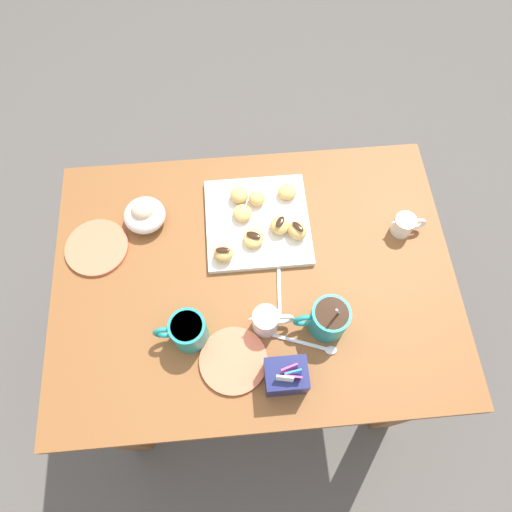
# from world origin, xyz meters

# --- Properties ---
(ground_plane) EXTENTS (8.00, 8.00, 0.00)m
(ground_plane) POSITION_xyz_m (0.00, 0.00, 0.00)
(ground_plane) COLOR #514C47
(dining_table) EXTENTS (0.98, 0.72, 0.75)m
(dining_table) POSITION_xyz_m (0.00, 0.00, 0.60)
(dining_table) COLOR brown
(dining_table) RESTS_ON ground_plane
(pastry_plate_square) EXTENTS (0.26, 0.26, 0.02)m
(pastry_plate_square) POSITION_xyz_m (-0.02, -0.14, 0.76)
(pastry_plate_square) COLOR silver
(pastry_plate_square) RESTS_ON dining_table
(coffee_mug_teal_left) EXTENTS (0.13, 0.09, 0.14)m
(coffee_mug_teal_left) POSITION_xyz_m (-0.15, 0.14, 0.80)
(coffee_mug_teal_left) COLOR teal
(coffee_mug_teal_left) RESTS_ON dining_table
(coffee_mug_teal_right) EXTENTS (0.12, 0.08, 0.09)m
(coffee_mug_teal_right) POSITION_xyz_m (0.16, 0.14, 0.80)
(coffee_mug_teal_right) COLOR teal
(coffee_mug_teal_right) RESTS_ON dining_table
(cream_pitcher_white) EXTENTS (0.10, 0.06, 0.07)m
(cream_pitcher_white) POSITION_xyz_m (-0.02, 0.13, 0.79)
(cream_pitcher_white) COLOR silver
(cream_pitcher_white) RESTS_ON dining_table
(sugar_caddy) EXTENTS (0.09, 0.07, 0.11)m
(sugar_caddy) POSITION_xyz_m (-0.05, 0.25, 0.80)
(sugar_caddy) COLOR #191E51
(sugar_caddy) RESTS_ON dining_table
(ice_cream_bowl) EXTENTS (0.11, 0.11, 0.08)m
(ice_cream_bowl) POSITION_xyz_m (0.26, -0.18, 0.79)
(ice_cream_bowl) COLOR silver
(ice_cream_bowl) RESTS_ON dining_table
(chocolate_sauce_pitcher) EXTENTS (0.09, 0.05, 0.06)m
(chocolate_sauce_pitcher) POSITION_xyz_m (-0.38, -0.09, 0.79)
(chocolate_sauce_pitcher) COLOR silver
(chocolate_sauce_pitcher) RESTS_ON dining_table
(saucer_coral_left) EXTENTS (0.16, 0.16, 0.01)m
(saucer_coral_left) POSITION_xyz_m (0.39, -0.11, 0.76)
(saucer_coral_left) COLOR #E5704C
(saucer_coral_left) RESTS_ON dining_table
(saucer_coral_right) EXTENTS (0.15, 0.15, 0.01)m
(saucer_coral_right) POSITION_xyz_m (0.06, 0.20, 0.76)
(saucer_coral_right) COLOR #E5704C
(saucer_coral_right) RESTS_ON dining_table
(loose_spoon_near_saucer) EXTENTS (0.03, 0.16, 0.01)m
(loose_spoon_near_saucer) POSITION_xyz_m (-0.06, 0.02, 0.76)
(loose_spoon_near_saucer) COLOR silver
(loose_spoon_near_saucer) RESTS_ON dining_table
(loose_spoon_by_plate) EXTENTS (0.16, 0.06, 0.01)m
(loose_spoon_by_plate) POSITION_xyz_m (-0.11, 0.18, 0.76)
(loose_spoon_by_plate) COLOR silver
(loose_spoon_by_plate) RESTS_ON dining_table
(beignet_0) EXTENTS (0.06, 0.06, 0.03)m
(beignet_0) POSITION_xyz_m (-0.02, -0.20, 0.79)
(beignet_0) COLOR #E5B260
(beignet_0) RESTS_ON pastry_plate_square
(beignet_1) EXTENTS (0.05, 0.05, 0.03)m
(beignet_1) POSITION_xyz_m (-0.10, -0.21, 0.79)
(beignet_1) COLOR #E5B260
(beignet_1) RESTS_ON pastry_plate_square
(beignet_2) EXTENTS (0.05, 0.05, 0.04)m
(beignet_2) POSITION_xyz_m (-0.07, -0.11, 0.79)
(beignet_2) COLOR #E5B260
(beignet_2) RESTS_ON pastry_plate_square
(chocolate_drizzle_2) EXTENTS (0.03, 0.04, 0.00)m
(chocolate_drizzle_2) POSITION_xyz_m (-0.07, -0.11, 0.81)
(chocolate_drizzle_2) COLOR black
(chocolate_drizzle_2) RESTS_ON beignet_2
(beignet_3) EXTENTS (0.06, 0.06, 0.04)m
(beignet_3) POSITION_xyz_m (0.07, -0.05, 0.79)
(beignet_3) COLOR #E5B260
(beignet_3) RESTS_ON pastry_plate_square
(chocolate_drizzle_3) EXTENTS (0.04, 0.02, 0.00)m
(chocolate_drizzle_3) POSITION_xyz_m (0.07, -0.05, 0.81)
(chocolate_drizzle_3) COLOR black
(chocolate_drizzle_3) RESTS_ON beignet_3
(beignet_4) EXTENTS (0.05, 0.05, 0.04)m
(beignet_4) POSITION_xyz_m (0.02, -0.21, 0.79)
(beignet_4) COLOR #E5B260
(beignet_4) RESTS_ON pastry_plate_square
(beignet_5) EXTENTS (0.05, 0.05, 0.03)m
(beignet_5) POSITION_xyz_m (0.02, -0.16, 0.79)
(beignet_5) COLOR #E5B260
(beignet_5) RESTS_ON pastry_plate_square
(beignet_6) EXTENTS (0.07, 0.07, 0.04)m
(beignet_6) POSITION_xyz_m (-0.12, -0.10, 0.79)
(beignet_6) COLOR #E5B260
(beignet_6) RESTS_ON pastry_plate_square
(chocolate_drizzle_6) EXTENTS (0.03, 0.04, 0.00)m
(chocolate_drizzle_6) POSITION_xyz_m (-0.12, -0.10, 0.81)
(chocolate_drizzle_6) COLOR black
(chocolate_drizzle_6) RESTS_ON beignet_6
(beignet_7) EXTENTS (0.07, 0.07, 0.03)m
(beignet_7) POSITION_xyz_m (-0.01, -0.09, 0.78)
(beignet_7) COLOR #E5B260
(beignet_7) RESTS_ON pastry_plate_square
(chocolate_drizzle_7) EXTENTS (0.04, 0.03, 0.00)m
(chocolate_drizzle_7) POSITION_xyz_m (-0.01, -0.09, 0.80)
(chocolate_drizzle_7) COLOR black
(chocolate_drizzle_7) RESTS_ON beignet_7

